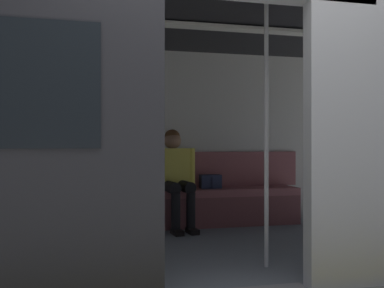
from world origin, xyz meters
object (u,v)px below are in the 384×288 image
object	(u,v)px
person_seated	(175,172)
train_car	(185,88)
handbag	(210,181)
bench_seat	(171,199)
grab_pole_door	(159,134)
book	(146,189)
grab_pole_far	(266,134)

from	to	relation	value
person_seated	train_car	bearing A→B (deg)	84.28
train_car	person_seated	world-z (taller)	train_car
train_car	handbag	bearing A→B (deg)	-116.49
bench_seat	grab_pole_door	xyz separation A→B (m)	(0.45, 1.87, 0.73)
train_car	handbag	world-z (taller)	train_car
book	grab_pole_far	bearing A→B (deg)	128.38
bench_seat	grab_pole_door	size ratio (longest dim) A/B	1.49
book	handbag	bearing A→B (deg)	-161.34
bench_seat	person_seated	size ratio (longest dim) A/B	2.73
person_seated	book	distance (m)	0.40
bench_seat	grab_pole_door	world-z (taller)	grab_pole_door
handbag	book	distance (m)	0.81
handbag	grab_pole_far	xyz separation A→B (m)	(0.06, 1.89, 0.54)
handbag	person_seated	bearing A→B (deg)	13.12
train_car	person_seated	xyz separation A→B (m)	(-0.11, -1.05, -0.87)
handbag	book	size ratio (longest dim) A/B	1.18
person_seated	grab_pole_far	xyz separation A→B (m)	(-0.41, 1.78, 0.41)
bench_seat	person_seated	world-z (taller)	person_seated
person_seated	handbag	distance (m)	0.50
handbag	bench_seat	bearing A→B (deg)	6.55
handbag	train_car	bearing A→B (deg)	63.51
handbag	book	xyz separation A→B (m)	(0.81, 0.03, -0.07)
grab_pole_door	grab_pole_far	xyz separation A→B (m)	(-0.89, -0.04, 0.00)
person_seated	book	world-z (taller)	person_seated
book	train_car	bearing A→B (deg)	118.11
handbag	book	world-z (taller)	handbag
handbag	grab_pole_far	distance (m)	1.97
book	grab_pole_door	bearing A→B (deg)	102.13
train_car	book	xyz separation A→B (m)	(0.23, -1.13, -1.07)
grab_pole_door	grab_pole_far	size ratio (longest dim) A/B	1.00
bench_seat	grab_pole_far	bearing A→B (deg)	103.68
person_seated	grab_pole_far	size ratio (longest dim) A/B	0.55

